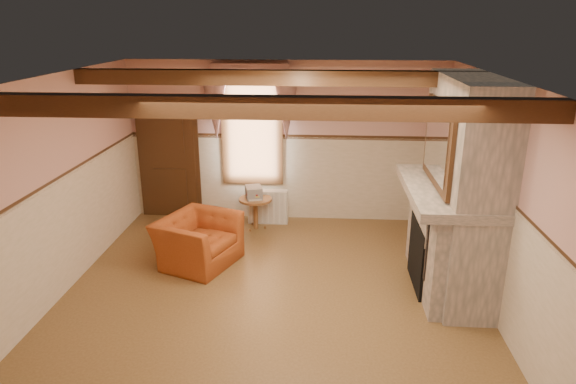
# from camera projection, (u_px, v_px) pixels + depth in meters

# --- Properties ---
(floor) EXTENTS (5.50, 6.00, 0.01)m
(floor) POSITION_uv_depth(u_px,v_px,m) (270.00, 302.00, 6.58)
(floor) COLOR brown
(floor) RESTS_ON ground
(ceiling) EXTENTS (5.50, 6.00, 0.01)m
(ceiling) POSITION_uv_depth(u_px,v_px,m) (267.00, 80.00, 5.68)
(ceiling) COLOR silver
(ceiling) RESTS_ON wall_back
(wall_back) EXTENTS (5.50, 0.02, 2.80)m
(wall_back) POSITION_uv_depth(u_px,v_px,m) (287.00, 142.00, 8.96)
(wall_back) COLOR #D09990
(wall_back) RESTS_ON floor
(wall_front) EXTENTS (5.50, 0.02, 2.80)m
(wall_front) POSITION_uv_depth(u_px,v_px,m) (220.00, 355.00, 3.29)
(wall_front) COLOR #D09990
(wall_front) RESTS_ON floor
(wall_left) EXTENTS (0.02, 6.00, 2.80)m
(wall_left) POSITION_uv_depth(u_px,v_px,m) (46.00, 194.00, 6.31)
(wall_left) COLOR #D09990
(wall_left) RESTS_ON floor
(wall_right) EXTENTS (0.02, 6.00, 2.80)m
(wall_right) POSITION_uv_depth(u_px,v_px,m) (504.00, 205.00, 5.95)
(wall_right) COLOR #D09990
(wall_right) RESTS_ON floor
(wainscot) EXTENTS (5.50, 6.00, 1.50)m
(wainscot) POSITION_uv_depth(u_px,v_px,m) (269.00, 249.00, 6.33)
(wainscot) COLOR beige
(wainscot) RESTS_ON floor
(chair_rail) EXTENTS (5.50, 6.00, 0.08)m
(chair_rail) POSITION_uv_depth(u_px,v_px,m) (269.00, 191.00, 6.09)
(chair_rail) COLOR black
(chair_rail) RESTS_ON wainscot
(firebox) EXTENTS (0.20, 0.95, 0.90)m
(firebox) POSITION_uv_depth(u_px,v_px,m) (423.00, 255.00, 6.87)
(firebox) COLOR black
(firebox) RESTS_ON floor
(armchair) EXTENTS (1.31, 1.38, 0.72)m
(armchair) POSITION_uv_depth(u_px,v_px,m) (198.00, 241.00, 7.52)
(armchair) COLOR #994219
(armchair) RESTS_ON floor
(side_table) EXTENTS (0.67, 0.67, 0.55)m
(side_table) POSITION_uv_depth(u_px,v_px,m) (256.00, 213.00, 8.81)
(side_table) COLOR brown
(side_table) RESTS_ON floor
(book_stack) EXTENTS (0.34, 0.38, 0.20)m
(book_stack) POSITION_uv_depth(u_px,v_px,m) (254.00, 192.00, 8.70)
(book_stack) COLOR #B7AD8C
(book_stack) RESTS_ON side_table
(radiator) EXTENTS (0.70, 0.18, 0.60)m
(radiator) POSITION_uv_depth(u_px,v_px,m) (268.00, 207.00, 9.05)
(radiator) COLOR silver
(radiator) RESTS_ON floor
(bowl) EXTENTS (0.33, 0.33, 0.08)m
(bowl) POSITION_uv_depth(u_px,v_px,m) (446.00, 180.00, 6.65)
(bowl) COLOR brown
(bowl) RESTS_ON mantel
(mantel_clock) EXTENTS (0.14, 0.24, 0.20)m
(mantel_clock) POSITION_uv_depth(u_px,v_px,m) (436.00, 162.00, 7.27)
(mantel_clock) COLOR black
(mantel_clock) RESTS_ON mantel
(oil_lamp) EXTENTS (0.11, 0.11, 0.28)m
(oil_lamp) POSITION_uv_depth(u_px,v_px,m) (440.00, 164.00, 7.01)
(oil_lamp) COLOR gold
(oil_lamp) RESTS_ON mantel
(candle_red) EXTENTS (0.06, 0.06, 0.16)m
(candle_red) POSITION_uv_depth(u_px,v_px,m) (465.00, 201.00, 5.77)
(candle_red) COLOR #B22415
(candle_red) RESTS_ON mantel
(jar_yellow) EXTENTS (0.06, 0.06, 0.12)m
(jar_yellow) POSITION_uv_depth(u_px,v_px,m) (456.00, 191.00, 6.16)
(jar_yellow) COLOR gold
(jar_yellow) RESTS_ON mantel
(fireplace) EXTENTS (0.85, 2.00, 2.80)m
(fireplace) POSITION_uv_depth(u_px,v_px,m) (463.00, 188.00, 6.53)
(fireplace) COLOR gray
(fireplace) RESTS_ON floor
(mantel) EXTENTS (1.05, 2.05, 0.12)m
(mantel) POSITION_uv_depth(u_px,v_px,m) (448.00, 191.00, 6.56)
(mantel) COLOR gray
(mantel) RESTS_ON fireplace
(overmantel_mirror) EXTENTS (0.06, 1.44, 1.04)m
(overmantel_mirror) POSITION_uv_depth(u_px,v_px,m) (438.00, 144.00, 6.37)
(overmantel_mirror) COLOR silver
(overmantel_mirror) RESTS_ON fireplace
(door) EXTENTS (1.10, 0.10, 2.10)m
(door) POSITION_uv_depth(u_px,v_px,m) (169.00, 160.00, 9.15)
(door) COLOR black
(door) RESTS_ON floor
(window) EXTENTS (1.06, 0.08, 2.02)m
(window) POSITION_uv_depth(u_px,v_px,m) (252.00, 128.00, 8.89)
(window) COLOR white
(window) RESTS_ON wall_back
(window_drapes) EXTENTS (1.30, 0.14, 1.40)m
(window_drapes) POSITION_uv_depth(u_px,v_px,m) (250.00, 94.00, 8.61)
(window_drapes) COLOR gray
(window_drapes) RESTS_ON wall_back
(ceiling_beam_front) EXTENTS (5.50, 0.18, 0.20)m
(ceiling_beam_front) POSITION_uv_depth(u_px,v_px,m) (253.00, 107.00, 4.57)
(ceiling_beam_front) COLOR black
(ceiling_beam_front) RESTS_ON ceiling
(ceiling_beam_back) EXTENTS (5.50, 0.18, 0.20)m
(ceiling_beam_back) POSITION_uv_depth(u_px,v_px,m) (277.00, 78.00, 6.84)
(ceiling_beam_back) COLOR black
(ceiling_beam_back) RESTS_ON ceiling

